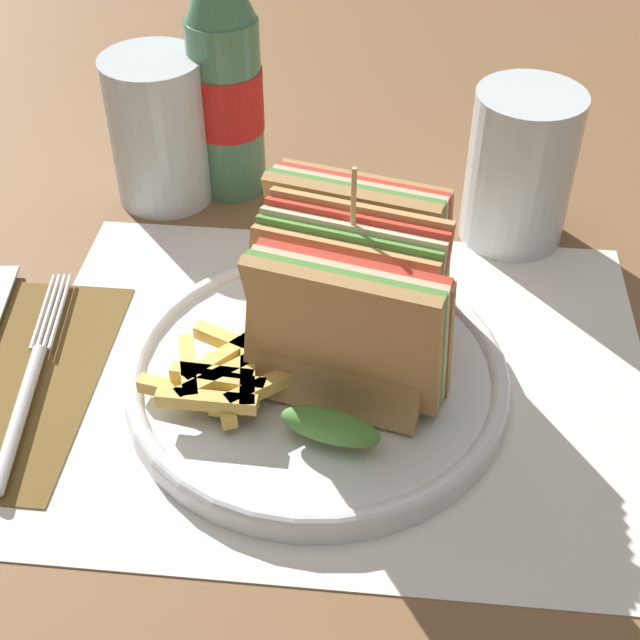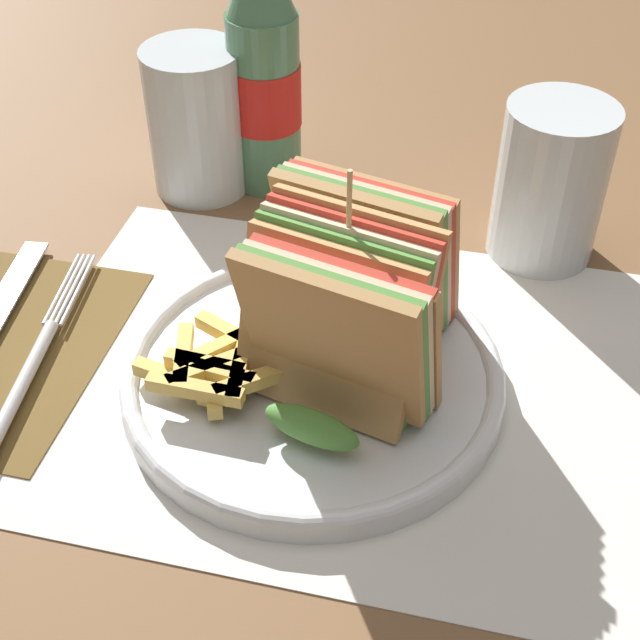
% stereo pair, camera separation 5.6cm
% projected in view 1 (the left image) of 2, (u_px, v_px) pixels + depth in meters
% --- Properties ---
extents(ground_plane, '(4.00, 4.00, 0.00)m').
position_uv_depth(ground_plane, '(269.00, 400.00, 0.56)').
color(ground_plane, brown).
extents(placemat, '(0.40, 0.31, 0.00)m').
position_uv_depth(placemat, '(338.00, 376.00, 0.58)').
color(placemat, silver).
rests_on(placemat, ground_plane).
extents(plate_main, '(0.24, 0.24, 0.02)m').
position_uv_depth(plate_main, '(317.00, 376.00, 0.57)').
color(plate_main, white).
rests_on(plate_main, ground_plane).
extents(club_sandwich, '(0.13, 0.18, 0.15)m').
position_uv_depth(club_sandwich, '(352.00, 297.00, 0.53)').
color(club_sandwich, tan).
rests_on(club_sandwich, plate_main).
extents(fries_pile, '(0.11, 0.08, 0.02)m').
position_uv_depth(fries_pile, '(222.00, 378.00, 0.53)').
color(fries_pile, '#E0B756').
rests_on(fries_pile, plate_main).
extents(napkin, '(0.13, 0.20, 0.00)m').
position_uv_depth(napkin, '(3.00, 375.00, 0.58)').
color(napkin, brown).
rests_on(napkin, ground_plane).
extents(fork, '(0.04, 0.20, 0.01)m').
position_uv_depth(fork, '(27.00, 391.00, 0.56)').
color(fork, silver).
rests_on(fork, napkin).
extents(coke_bottle_near, '(0.06, 0.06, 0.23)m').
position_uv_depth(coke_bottle_near, '(225.00, 74.00, 0.69)').
color(coke_bottle_near, '#4C7F5B').
rests_on(coke_bottle_near, ground_plane).
extents(glass_near, '(0.08, 0.08, 0.12)m').
position_uv_depth(glass_near, '(519.00, 177.00, 0.67)').
color(glass_near, silver).
rests_on(glass_near, ground_plane).
extents(glass_far, '(0.08, 0.08, 0.12)m').
position_uv_depth(glass_far, '(160.00, 139.00, 0.71)').
color(glass_far, silver).
rests_on(glass_far, ground_plane).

